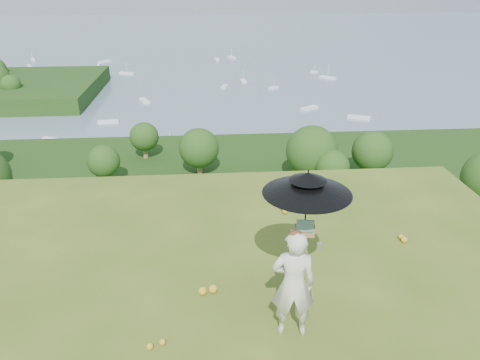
{
  "coord_description": "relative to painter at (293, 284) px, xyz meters",
  "views": [
    {
      "loc": [
        1.12,
        -3.36,
        4.5
      ],
      "look_at": [
        1.72,
        4.51,
        0.93
      ],
      "focal_mm": 35.0,
      "sensor_mm": 36.0,
      "label": 1
    }
  ],
  "objects": [
    {
      "name": "painter_cap",
      "position": [
        0.0,
        0.0,
        0.74
      ],
      "size": [
        0.23,
        0.26,
        0.1
      ],
      "primitive_type": null,
      "rotation": [
        0.0,
        0.0,
        -0.15
      ],
      "color": "pink",
      "rests_on": "painter"
    },
    {
      "name": "painter",
      "position": [
        0.0,
        0.0,
        0.0
      ],
      "size": [
        0.61,
        0.44,
        1.58
      ],
      "primitive_type": "imported",
      "rotation": [
        0.0,
        0.0,
        3.03
      ],
      "color": "silver",
      "rests_on": "ground"
    },
    {
      "name": "bay_water",
      "position": [
        -2.18,
        238.49,
        -34.79
      ],
      "size": [
        700.0,
        700.0,
        0.0
      ],
      "primitive_type": "plane",
      "color": "slate",
      "rests_on": "ground"
    },
    {
      "name": "harbor_town",
      "position": [
        -2.18,
        73.49,
        -30.29
      ],
      "size": [
        110.0,
        22.0,
        5.0
      ],
      "primitive_type": null,
      "color": "silver",
      "rests_on": "shoreline_tier"
    },
    {
      "name": "field_easel",
      "position": [
        0.24,
        0.56,
        -0.07
      ],
      "size": [
        0.63,
        0.63,
        1.44
      ],
      "primitive_type": null,
      "rotation": [
        0.0,
        0.0,
        -0.16
      ],
      "color": "#96683F",
      "rests_on": "ground"
    },
    {
      "name": "slope_trees",
      "position": [
        -2.18,
        33.49,
        -15.79
      ],
      "size": [
        110.0,
        50.0,
        6.0
      ],
      "primitive_type": null,
      "color": "#214E17",
      "rests_on": "forest_slope"
    },
    {
      "name": "sun_umbrella",
      "position": [
        0.24,
        0.59,
        0.87
      ],
      "size": [
        1.31,
        1.31,
        0.95
      ],
      "primitive_type": null,
      "rotation": [
        0.0,
        0.0,
        -0.1
      ],
      "color": "black",
      "rests_on": "field_easel"
    },
    {
      "name": "shoreline_tier",
      "position": [
        -2.18,
        73.49,
        -36.79
      ],
      "size": [
        170.0,
        28.0,
        8.0
      ],
      "primitive_type": "cube",
      "color": "gray",
      "rests_on": "bay_water"
    },
    {
      "name": "moored_boats",
      "position": [
        -14.68,
        159.49,
        -34.44
      ],
      "size": [
        140.0,
        140.0,
        0.7
      ],
      "primitive_type": null,
      "color": "white",
      "rests_on": "bay_water"
    },
    {
      "name": "forest_slope",
      "position": [
        -2.18,
        33.49,
        -29.79
      ],
      "size": [
        140.0,
        56.0,
        22.0
      ],
      "primitive_type": "cube",
      "color": "#1B3D10",
      "rests_on": "bay_water"
    }
  ]
}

